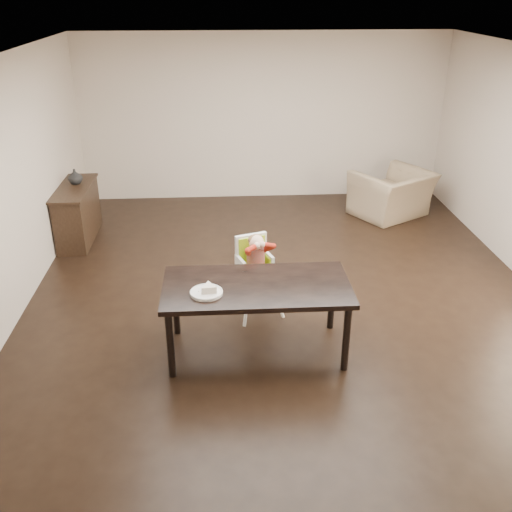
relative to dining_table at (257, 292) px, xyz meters
The scene contains 8 objects.
ground 1.38m from the dining_table, 69.89° to the left, with size 7.00×7.00×0.00m, color black.
room_walls 1.69m from the dining_table, 69.89° to the left, with size 6.02×7.02×2.71m.
dining_table is the anchor object (origin of this frame).
high_chair 0.77m from the dining_table, 87.52° to the left, with size 0.50×0.50×0.95m.
plate 0.50m from the dining_table, 162.51° to the right, with size 0.40×0.40×0.09m.
armchair 4.29m from the dining_table, 56.46° to the left, with size 1.10×0.71×0.96m, color #977F60.
sideboard 3.78m from the dining_table, 128.88° to the left, with size 0.44×1.26×0.79m.
vase 3.89m from the dining_table, 127.50° to the left, with size 0.20×0.21×0.20m, color #99999E.
Camera 1 is at (-0.73, -5.91, 3.36)m, focal length 40.00 mm.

